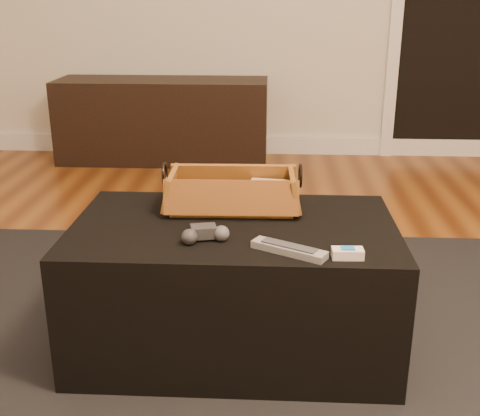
{
  "coord_description": "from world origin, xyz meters",
  "views": [
    {
      "loc": [
        0.03,
        -1.54,
        1.1
      ],
      "look_at": [
        -0.06,
        0.17,
        0.49
      ],
      "focal_mm": 45.0,
      "sensor_mm": 36.0,
      "label": 1
    }
  ],
  "objects_px": {
    "wicker_basket": "(232,194)",
    "game_controller": "(205,234)",
    "tv_remote": "(225,202)",
    "media_cabinet": "(163,120)",
    "silver_remote": "(289,249)",
    "cream_gadget": "(348,253)",
    "ottoman": "(234,285)"
  },
  "relations": [
    {
      "from": "wicker_basket",
      "to": "silver_remote",
      "type": "relative_size",
      "value": 2.12
    },
    {
      "from": "media_cabinet",
      "to": "ottoman",
      "type": "distance_m",
      "value": 2.41
    },
    {
      "from": "ottoman",
      "to": "silver_remote",
      "type": "relative_size",
      "value": 4.7
    },
    {
      "from": "media_cabinet",
      "to": "silver_remote",
      "type": "bearing_deg",
      "value": -72.55
    },
    {
      "from": "wicker_basket",
      "to": "game_controller",
      "type": "height_order",
      "value": "wicker_basket"
    },
    {
      "from": "media_cabinet",
      "to": "cream_gadget",
      "type": "relative_size",
      "value": 16.52
    },
    {
      "from": "media_cabinet",
      "to": "wicker_basket",
      "type": "relative_size",
      "value": 3.14
    },
    {
      "from": "ottoman",
      "to": "tv_remote",
      "type": "relative_size",
      "value": 4.28
    },
    {
      "from": "media_cabinet",
      "to": "game_controller",
      "type": "distance_m",
      "value": 2.53
    },
    {
      "from": "silver_remote",
      "to": "tv_remote",
      "type": "bearing_deg",
      "value": 120.93
    },
    {
      "from": "wicker_basket",
      "to": "cream_gadget",
      "type": "relative_size",
      "value": 5.26
    },
    {
      "from": "game_controller",
      "to": "cream_gadget",
      "type": "bearing_deg",
      "value": -13.66
    },
    {
      "from": "ottoman",
      "to": "silver_remote",
      "type": "bearing_deg",
      "value": -52.16
    },
    {
      "from": "media_cabinet",
      "to": "wicker_basket",
      "type": "bearing_deg",
      "value": -74.18
    },
    {
      "from": "media_cabinet",
      "to": "silver_remote",
      "type": "xyz_separation_m",
      "value": [
        0.8,
        -2.54,
        0.16
      ]
    },
    {
      "from": "tv_remote",
      "to": "wicker_basket",
      "type": "xyz_separation_m",
      "value": [
        0.02,
        0.02,
        0.02
      ]
    },
    {
      "from": "tv_remote",
      "to": "cream_gadget",
      "type": "distance_m",
      "value": 0.5
    },
    {
      "from": "media_cabinet",
      "to": "game_controller",
      "type": "xyz_separation_m",
      "value": [
        0.56,
        -2.46,
        0.18
      ]
    },
    {
      "from": "wicker_basket",
      "to": "media_cabinet",
      "type": "bearing_deg",
      "value": 105.82
    },
    {
      "from": "tv_remote",
      "to": "silver_remote",
      "type": "height_order",
      "value": "tv_remote"
    },
    {
      "from": "ottoman",
      "to": "wicker_basket",
      "type": "distance_m",
      "value": 0.3
    },
    {
      "from": "game_controller",
      "to": "silver_remote",
      "type": "distance_m",
      "value": 0.25
    },
    {
      "from": "ottoman",
      "to": "wicker_basket",
      "type": "bearing_deg",
      "value": 95.59
    },
    {
      "from": "ottoman",
      "to": "cream_gadget",
      "type": "relative_size",
      "value": 11.65
    },
    {
      "from": "media_cabinet",
      "to": "tv_remote",
      "type": "height_order",
      "value": "media_cabinet"
    },
    {
      "from": "ottoman",
      "to": "tv_remote",
      "type": "distance_m",
      "value": 0.27
    },
    {
      "from": "silver_remote",
      "to": "cream_gadget",
      "type": "height_order",
      "value": "cream_gadget"
    },
    {
      "from": "media_cabinet",
      "to": "tv_remote",
      "type": "xyz_separation_m",
      "value": [
        0.6,
        -2.2,
        0.18
      ]
    },
    {
      "from": "silver_remote",
      "to": "cream_gadget",
      "type": "xyz_separation_m",
      "value": [
        0.16,
        -0.02,
        0.0
      ]
    },
    {
      "from": "media_cabinet",
      "to": "cream_gadget",
      "type": "xyz_separation_m",
      "value": [
        0.95,
        -2.56,
        0.17
      ]
    },
    {
      "from": "game_controller",
      "to": "media_cabinet",
      "type": "bearing_deg",
      "value": 102.76
    },
    {
      "from": "wicker_basket",
      "to": "ottoman",
      "type": "bearing_deg",
      "value": -84.41
    }
  ]
}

